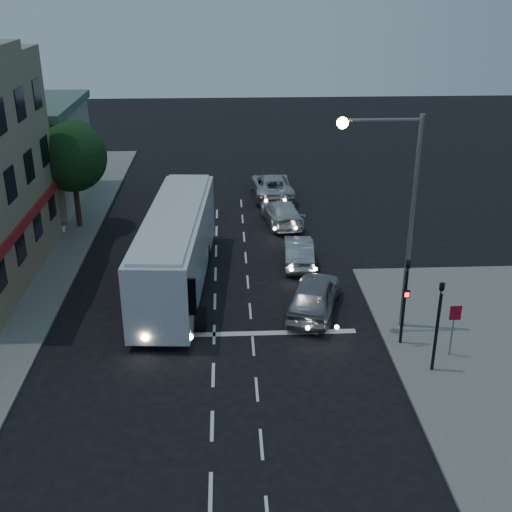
{
  "coord_description": "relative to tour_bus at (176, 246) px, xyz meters",
  "views": [
    {
      "loc": [
        0.63,
        -21.46,
        13.78
      ],
      "look_at": [
        1.92,
        5.14,
        2.2
      ],
      "focal_mm": 45.0,
      "sensor_mm": 36.0,
      "label": 1
    }
  ],
  "objects": [
    {
      "name": "ground",
      "position": [
        1.8,
        -6.79,
        -2.07
      ],
      "size": [
        120.0,
        120.0,
        0.0
      ],
      "primitive_type": "plane",
      "color": "black"
    },
    {
      "name": "road_markings",
      "position": [
        3.09,
        -3.48,
        -2.06
      ],
      "size": [
        8.0,
        30.55,
        0.01
      ],
      "color": "silver",
      "rests_on": "ground"
    },
    {
      "name": "tour_bus",
      "position": [
        0.0,
        0.0,
        0.0
      ],
      "size": [
        3.42,
        12.62,
        3.83
      ],
      "rotation": [
        0.0,
        0.0,
        -0.07
      ],
      "color": "silver",
      "rests_on": "ground"
    },
    {
      "name": "car_suv",
      "position": [
        6.24,
        -2.99,
        -1.24
      ],
      "size": [
        3.31,
        5.26,
        1.67
      ],
      "primitive_type": "imported",
      "rotation": [
        0.0,
        0.0,
        2.85
      ],
      "color": "gray",
      "rests_on": "ground"
    },
    {
      "name": "car_sedan_a",
      "position": [
        6.13,
        2.31,
        -1.38
      ],
      "size": [
        1.73,
        4.25,
        1.37
      ],
      "primitive_type": "imported",
      "rotation": [
        0.0,
        0.0,
        3.07
      ],
      "color": "#A2A2A3",
      "rests_on": "ground"
    },
    {
      "name": "car_sedan_b",
      "position": [
        5.75,
        8.3,
        -1.37
      ],
      "size": [
        2.61,
        5.05,
        1.4
      ],
      "primitive_type": "imported",
      "rotation": [
        0.0,
        0.0,
        3.28
      ],
      "color": "silver",
      "rests_on": "ground"
    },
    {
      "name": "car_sedan_c",
      "position": [
        5.56,
        13.59,
        -1.3
      ],
      "size": [
        2.77,
        5.66,
        1.55
      ],
      "primitive_type": "imported",
      "rotation": [
        0.0,
        0.0,
        3.18
      ],
      "color": "silver",
      "rests_on": "ground"
    },
    {
      "name": "traffic_signal_main",
      "position": [
        9.4,
        -6.01,
        0.35
      ],
      "size": [
        0.25,
        0.35,
        4.1
      ],
      "color": "black",
      "rests_on": "sidewalk_near"
    },
    {
      "name": "traffic_signal_side",
      "position": [
        10.1,
        -7.99,
        0.35
      ],
      "size": [
        0.18,
        0.15,
        4.1
      ],
      "color": "black",
      "rests_on": "sidewalk_near"
    },
    {
      "name": "regulatory_sign",
      "position": [
        11.1,
        -7.03,
        -0.47
      ],
      "size": [
        0.45,
        0.12,
        2.2
      ],
      "color": "slate",
      "rests_on": "sidewalk_near"
    },
    {
      "name": "streetlight",
      "position": [
        9.14,
        -4.59,
        3.66
      ],
      "size": [
        3.32,
        0.44,
        9.0
      ],
      "color": "slate",
      "rests_on": "sidewalk_near"
    },
    {
      "name": "low_building_north",
      "position": [
        -11.7,
        13.21,
        1.32
      ],
      "size": [
        9.4,
        9.4,
        6.5
      ],
      "color": "gray",
      "rests_on": "sidewalk_far"
    },
    {
      "name": "street_tree",
      "position": [
        -6.41,
        8.23,
        2.43
      ],
      "size": [
        4.0,
        4.0,
        6.2
      ],
      "color": "black",
      "rests_on": "sidewalk_far"
    }
  ]
}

